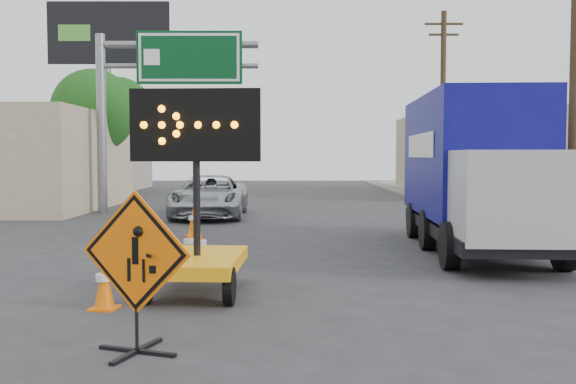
{
  "coord_description": "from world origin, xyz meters",
  "views": [
    {
      "loc": [
        0.6,
        -6.6,
        2.19
      ],
      "look_at": [
        0.61,
        3.78,
        1.6
      ],
      "focal_mm": 40.0,
      "sensor_mm": 36.0,
      "label": 1
    }
  ],
  "objects_px": {
    "pickup_truck": "(210,196)",
    "box_truck": "(475,180)",
    "construction_sign": "(136,268)",
    "arrow_board": "(197,249)"
  },
  "relations": [
    {
      "from": "pickup_truck",
      "to": "box_truck",
      "type": "height_order",
      "value": "box_truck"
    },
    {
      "from": "construction_sign",
      "to": "box_truck",
      "type": "distance_m",
      "value": 9.79
    },
    {
      "from": "arrow_board",
      "to": "pickup_truck",
      "type": "xyz_separation_m",
      "value": [
        -1.33,
        12.73,
        0.03
      ]
    },
    {
      "from": "arrow_board",
      "to": "pickup_truck",
      "type": "relative_size",
      "value": 0.6
    },
    {
      "from": "construction_sign",
      "to": "box_truck",
      "type": "height_order",
      "value": "box_truck"
    },
    {
      "from": "box_truck",
      "to": "pickup_truck",
      "type": "bearing_deg",
      "value": 134.29
    },
    {
      "from": "construction_sign",
      "to": "box_truck",
      "type": "xyz_separation_m",
      "value": [
        5.99,
        7.72,
        0.68
      ]
    },
    {
      "from": "pickup_truck",
      "to": "construction_sign",
      "type": "bearing_deg",
      "value": -86.56
    },
    {
      "from": "construction_sign",
      "to": "pickup_truck",
      "type": "height_order",
      "value": "construction_sign"
    },
    {
      "from": "box_truck",
      "to": "construction_sign",
      "type": "bearing_deg",
      "value": -124.67
    }
  ]
}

